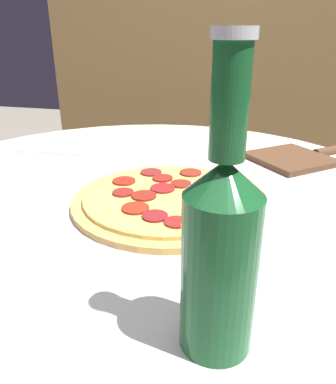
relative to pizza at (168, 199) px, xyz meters
name	(u,v)px	position (x,y,z in m)	size (l,w,h in m)	color
table	(147,283)	(-0.05, 0.04, -0.21)	(0.99, 0.99, 0.73)	silver
fence_panel	(218,81)	(-0.05, 1.02, 0.06)	(1.42, 0.04, 1.59)	olive
pizza	(168,199)	(0.00, 0.00, 0.00)	(0.31, 0.31, 0.02)	tan
beer_bottle	(220,248)	(0.11, -0.27, 0.09)	(0.06, 0.06, 0.26)	#195628
pizza_paddle	(302,157)	(0.23, 0.29, 0.00)	(0.28, 0.26, 0.02)	brown
napkin	(56,148)	(-0.33, 0.22, 0.00)	(0.16, 0.10, 0.01)	white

